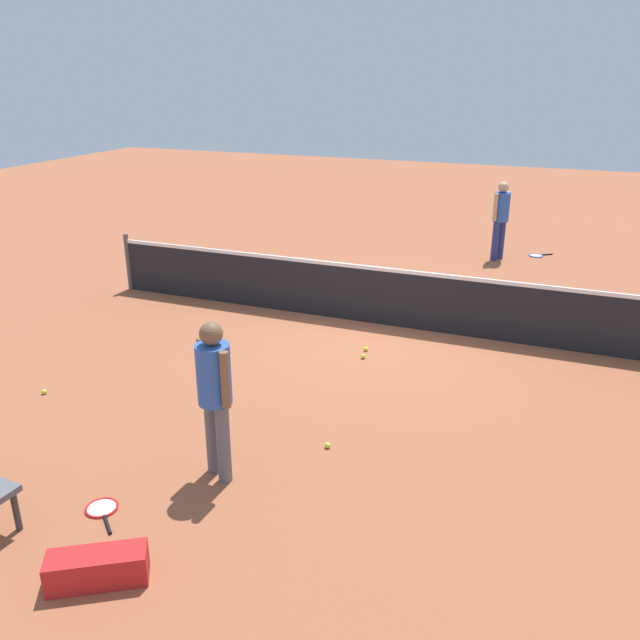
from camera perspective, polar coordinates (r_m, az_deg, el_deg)
The scene contains 12 objects.
ground_plane at distance 10.81m, azimuth 5.49°, elevation -0.37°, with size 40.00×40.00×0.00m, color #9E5638.
court_net at distance 10.64m, azimuth 5.59°, elevation 2.14°, with size 10.09×0.09×1.07m.
player_near_side at distance 6.52m, azimuth -9.18°, elevation -5.88°, with size 0.50×0.46×1.70m.
player_far_side at distance 14.77m, azimuth 15.49°, elevation 8.90°, with size 0.46×0.50×1.70m.
tennis_racket_near_player at distance 6.80m, azimuth -18.46°, elevation -15.39°, with size 0.55×0.51×0.03m.
tennis_racket_far_player at distance 15.53m, azimuth 18.40°, elevation 5.36°, with size 0.57×0.49×0.03m.
tennis_ball_near_player at distance 9.76m, azimuth 4.03°, elevation -2.54°, with size 0.07×0.07×0.07m, color #C6E033.
tennis_ball_by_net at distance 9.79m, azimuth -8.96°, elevation -2.69°, with size 0.07×0.07×0.07m, color #C6E033.
tennis_ball_midcourt at distance 7.37m, azimuth 0.67°, elevation -10.87°, with size 0.07×0.07×0.07m, color #C6E033.
tennis_ball_baseline at distance 9.21m, azimuth -22.92°, elevation -5.78°, with size 0.07×0.07×0.07m, color #C6E033.
tennis_ball_stray_left at distance 9.52m, azimuth 3.79°, elevation -3.18°, with size 0.07×0.07×0.07m, color #C6E033.
equipment_bag at distance 5.97m, azimuth -19.20°, elevation -19.79°, with size 0.83×0.66×0.28m.
Camera 1 is at (2.74, -9.69, 3.94)m, focal length 36.69 mm.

